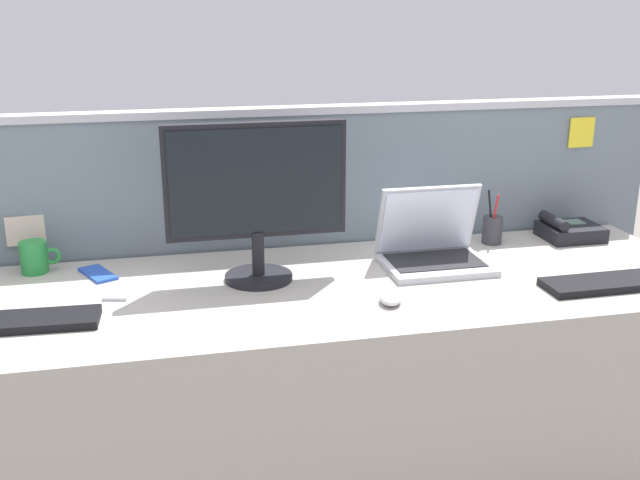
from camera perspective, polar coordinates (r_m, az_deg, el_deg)
The scene contains 12 objects.
desk at distance 2.32m, azimuth 0.28°, elevation -11.69°, with size 2.30×0.74×0.72m, color #ADA89E.
cubicle_divider at distance 2.59m, azimuth -1.75°, elevation -2.89°, with size 2.52×0.08×1.17m.
desktop_monitor at distance 2.15m, azimuth -4.82°, elevation 3.68°, with size 0.52×0.20×0.46m.
laptop at distance 2.34m, azimuth 8.41°, elevation -0.41°, with size 0.32×0.25×0.24m.
desk_phone at distance 2.71m, azimuth 18.16°, elevation 0.69°, with size 0.19×0.16×0.08m.
keyboard_main at distance 2.31m, azimuth 20.96°, elevation -3.02°, with size 0.39×0.13×0.02m, color black.
keyboard_spare at distance 2.05m, azimuth -22.58°, elevation -5.75°, with size 0.46×0.12×0.02m, color black.
computer_mouse_right_hand at distance 2.05m, azimuth 5.33°, elevation -4.30°, with size 0.06×0.10×0.03m, color silver.
pen_cup at distance 2.59m, azimuth 12.80°, elevation 0.78°, with size 0.07×0.07×0.18m.
cell_phone_blue_case at distance 2.34m, azimuth -16.33°, elevation -2.44°, with size 0.06×0.15×0.01m, color blue.
cell_phone_silver_slab at distance 2.19m, azimuth -14.74°, elevation -3.71°, with size 0.07×0.13×0.01m, color #B7BAC1.
coffee_mug at distance 2.41m, azimuth -20.61°, elevation -1.21°, with size 0.12×0.08×0.10m.
Camera 1 is at (-0.45, -1.97, 1.49)m, focal length 42.66 mm.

